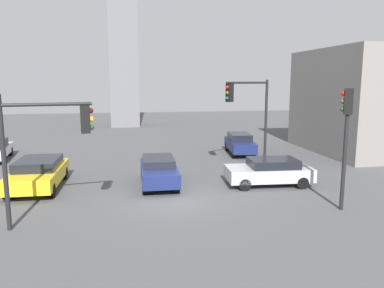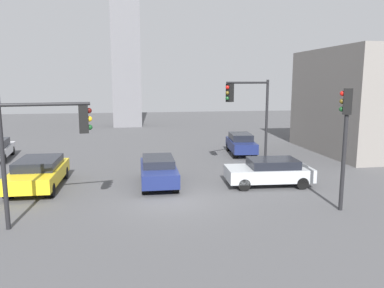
{
  "view_description": "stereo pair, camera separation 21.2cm",
  "coord_description": "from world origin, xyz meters",
  "px_view_note": "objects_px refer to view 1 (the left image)",
  "views": [
    {
      "loc": [
        -1.94,
        -15.6,
        5.13
      ],
      "look_at": [
        1.48,
        3.89,
        1.79
      ],
      "focal_mm": 34.88,
      "sensor_mm": 36.0,
      "label": 1
    },
    {
      "loc": [
        -1.73,
        -15.64,
        5.13
      ],
      "look_at": [
        1.48,
        3.89,
        1.79
      ],
      "focal_mm": 34.88,
      "sensor_mm": 36.0,
      "label": 2
    }
  ],
  "objects_px": {
    "traffic_light_1": "(346,126)",
    "car_0": "(240,143)",
    "car_4": "(159,170)",
    "traffic_light_0": "(249,105)",
    "car_2": "(270,171)",
    "car_3": "(38,173)",
    "traffic_light_2": "(47,135)"
  },
  "relations": [
    {
      "from": "car_3",
      "to": "car_4",
      "type": "xyz_separation_m",
      "value": [
        5.81,
        -0.43,
        -0.01
      ]
    },
    {
      "from": "traffic_light_0",
      "to": "traffic_light_2",
      "type": "relative_size",
      "value": 1.11
    },
    {
      "from": "traffic_light_2",
      "to": "car_0",
      "type": "height_order",
      "value": "traffic_light_2"
    },
    {
      "from": "car_0",
      "to": "car_4",
      "type": "xyz_separation_m",
      "value": [
        -6.38,
        -6.99,
        -0.04
      ]
    },
    {
      "from": "car_2",
      "to": "car_4",
      "type": "xyz_separation_m",
      "value": [
        -5.45,
        1.02,
        0.03
      ]
    },
    {
      "from": "car_0",
      "to": "car_3",
      "type": "height_order",
      "value": "car_0"
    },
    {
      "from": "car_2",
      "to": "car_3",
      "type": "height_order",
      "value": "car_3"
    },
    {
      "from": "car_0",
      "to": "car_4",
      "type": "height_order",
      "value": "car_0"
    },
    {
      "from": "traffic_light_1",
      "to": "car_0",
      "type": "relative_size",
      "value": 1.17
    },
    {
      "from": "traffic_light_1",
      "to": "car_4",
      "type": "xyz_separation_m",
      "value": [
        -6.95,
        4.95,
        -2.67
      ]
    },
    {
      "from": "traffic_light_0",
      "to": "car_2",
      "type": "distance_m",
      "value": 4.87
    },
    {
      "from": "traffic_light_0",
      "to": "traffic_light_1",
      "type": "relative_size",
      "value": 1.07
    },
    {
      "from": "traffic_light_0",
      "to": "car_3",
      "type": "relative_size",
      "value": 1.09
    },
    {
      "from": "car_2",
      "to": "car_4",
      "type": "relative_size",
      "value": 1.01
    },
    {
      "from": "traffic_light_0",
      "to": "car_0",
      "type": "relative_size",
      "value": 1.26
    },
    {
      "from": "traffic_light_1",
      "to": "car_0",
      "type": "distance_m",
      "value": 12.24
    },
    {
      "from": "traffic_light_0",
      "to": "car_4",
      "type": "distance_m",
      "value": 6.9
    },
    {
      "from": "traffic_light_1",
      "to": "car_4",
      "type": "bearing_deg",
      "value": -7.1
    },
    {
      "from": "traffic_light_2",
      "to": "car_2",
      "type": "bearing_deg",
      "value": 11.9
    },
    {
      "from": "car_3",
      "to": "car_0",
      "type": "bearing_deg",
      "value": 119.33
    },
    {
      "from": "car_4",
      "to": "traffic_light_1",
      "type": "bearing_deg",
      "value": 55.52
    },
    {
      "from": "traffic_light_1",
      "to": "car_2",
      "type": "relative_size",
      "value": 1.13
    },
    {
      "from": "car_0",
      "to": "car_2",
      "type": "relative_size",
      "value": 0.97
    },
    {
      "from": "traffic_light_2",
      "to": "car_0",
      "type": "xyz_separation_m",
      "value": [
        10.62,
        11.66,
        -2.5
      ]
    },
    {
      "from": "car_3",
      "to": "car_2",
      "type": "bearing_deg",
      "value": 83.7
    },
    {
      "from": "car_0",
      "to": "car_4",
      "type": "distance_m",
      "value": 9.46
    },
    {
      "from": "traffic_light_1",
      "to": "car_3",
      "type": "relative_size",
      "value": 1.01
    },
    {
      "from": "traffic_light_1",
      "to": "car_4",
      "type": "distance_m",
      "value": 8.94
    },
    {
      "from": "traffic_light_0",
      "to": "car_0",
      "type": "xyz_separation_m",
      "value": [
        0.83,
        4.24,
        -3.01
      ]
    },
    {
      "from": "traffic_light_1",
      "to": "traffic_light_2",
      "type": "bearing_deg",
      "value": 26.96
    },
    {
      "from": "traffic_light_2",
      "to": "car_0",
      "type": "relative_size",
      "value": 1.14
    },
    {
      "from": "car_0",
      "to": "car_2",
      "type": "distance_m",
      "value": 8.06
    }
  ]
}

